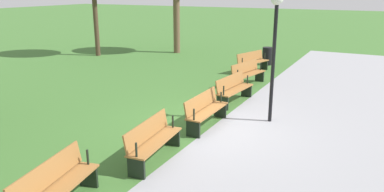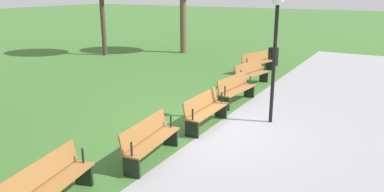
% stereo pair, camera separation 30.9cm
% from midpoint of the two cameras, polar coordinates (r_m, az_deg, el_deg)
% --- Properties ---
extents(ground_plane, '(120.00, 120.00, 0.00)m').
position_cam_midpoint_polar(ground_plane, '(10.16, 1.53, -4.69)').
color(ground_plane, '#3D6B2D').
extents(path_paving, '(28.78, 6.11, 0.01)m').
position_cam_midpoint_polar(path_paving, '(9.33, 19.50, -7.62)').
color(path_paving, '#939399').
rests_on(path_paving, ground).
extents(bench_0, '(1.89, 0.99, 0.89)m').
position_cam_midpoint_polar(bench_0, '(16.81, 8.70, 5.26)').
color(bench_0, '#996633').
rests_on(bench_0, ground).
extents(bench_1, '(1.89, 0.83, 0.89)m').
position_cam_midpoint_polar(bench_1, '(14.47, 7.91, 3.51)').
color(bench_1, '#996633').
rests_on(bench_1, ground).
extents(bench_2, '(1.87, 0.65, 0.89)m').
position_cam_midpoint_polar(bench_2, '(12.18, 5.69, 1.16)').
color(bench_2, '#996633').
rests_on(bench_2, ground).
extents(bench_3, '(1.83, 0.47, 0.89)m').
position_cam_midpoint_polar(bench_3, '(10.03, 1.19, -2.09)').
color(bench_3, '#996633').
rests_on(bench_3, ground).
extents(bench_4, '(1.87, 0.65, 0.89)m').
position_cam_midpoint_polar(bench_4, '(8.15, -7.13, -6.67)').
color(bench_4, '#996633').
rests_on(bench_4, ground).
extents(bench_5, '(1.89, 0.83, 0.89)m').
position_cam_midpoint_polar(bench_5, '(6.79, -21.41, -12.70)').
color(bench_5, '#996633').
rests_on(bench_5, ground).
extents(lamp_post, '(0.32, 0.32, 3.52)m').
position_cam_midpoint_polar(lamp_post, '(10.18, 11.78, 9.50)').
color(lamp_post, black).
rests_on(lamp_post, ground).
extents(trash_bin, '(0.50, 0.50, 0.86)m').
position_cam_midpoint_polar(trash_bin, '(18.59, 11.03, 6.05)').
color(trash_bin, black).
rests_on(trash_bin, ground).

